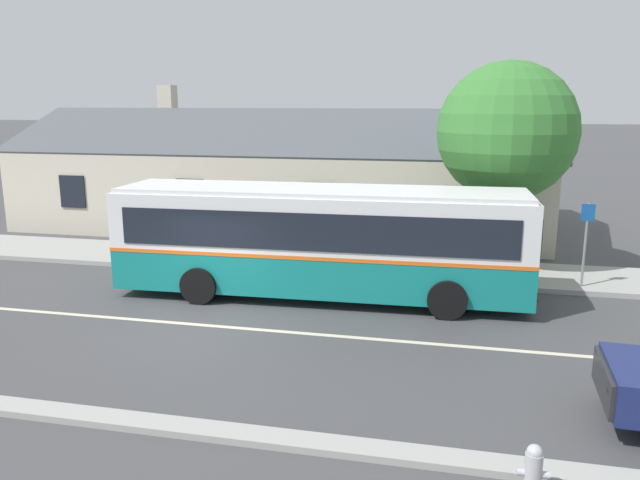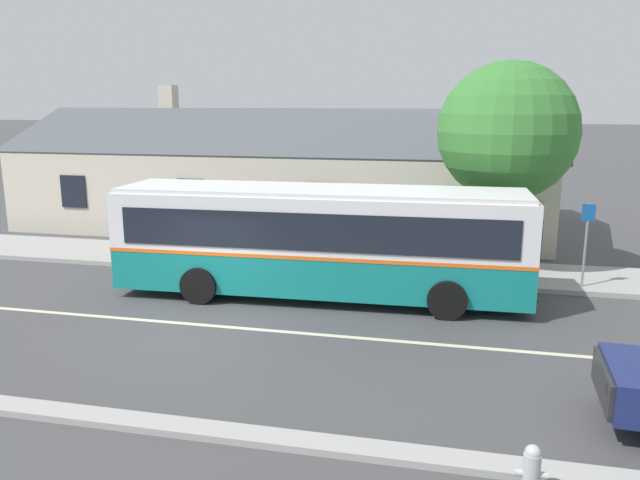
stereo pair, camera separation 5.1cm
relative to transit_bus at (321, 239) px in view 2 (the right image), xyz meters
name	(u,v)px [view 2 (the right image)]	position (x,y,z in m)	size (l,w,h in m)	color
ground_plane	(197,325)	(-2.45, -2.90, -1.64)	(300.00, 300.00, 0.00)	#424244
sidewalk_far	(270,262)	(-2.45, 3.10, -1.57)	(60.00, 3.00, 0.15)	#9E9E99
curb_near	(83,415)	(-2.45, -7.65, -1.58)	(60.00, 0.50, 0.12)	#9E9E99
lane_divider_stripe	(197,324)	(-2.45, -2.90, -1.64)	(60.00, 0.16, 0.01)	beige
community_building	(287,183)	(-3.88, 10.33, 0.13)	(22.32, 9.26, 6.07)	beige
transit_bus	(321,239)	(0.00, 0.00, 0.00)	(11.36, 3.02, 3.04)	#147F7A
bench_by_building	(158,243)	(-6.38, 2.81, -1.08)	(1.59, 0.51, 0.94)	#4C4C4C
bench_down_street	(260,251)	(-2.59, 2.51, -1.07)	(1.73, 0.51, 0.94)	#4C4C4C
street_tree_primary	(505,136)	(4.94, 3.84, 2.67)	(4.27, 4.27, 6.57)	#4C3828
fire_hydrant	(531,472)	(4.80, -8.30, -1.21)	(0.42, 0.24, 0.83)	#B2B2B7
bus_stop_sign	(586,236)	(7.21, 2.09, 0.00)	(0.36, 0.07, 2.40)	gray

